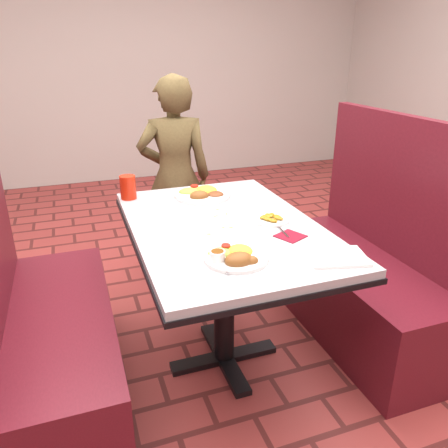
{
  "coord_description": "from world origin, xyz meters",
  "views": [
    {
      "loc": [
        -0.6,
        -1.7,
        1.49
      ],
      "look_at": [
        0.0,
        0.0,
        0.75
      ],
      "focal_mm": 35.0,
      "sensor_mm": 36.0,
      "label": 1
    }
  ],
  "objects_px": {
    "booth_bench_right": "(363,277)",
    "red_tumbler": "(128,187)",
    "dining_table": "(224,244)",
    "plantain_plate": "(271,219)",
    "far_dinner_plate": "(202,191)",
    "diner_person": "(175,177)",
    "booth_bench_left": "(48,339)",
    "near_dinner_plate": "(235,254)"
  },
  "relations": [
    {
      "from": "booth_bench_right",
      "to": "diner_person",
      "type": "distance_m",
      "value": 1.37
    },
    {
      "from": "diner_person",
      "to": "plantain_plate",
      "type": "xyz_separation_m",
      "value": [
        0.18,
        -1.12,
        0.09
      ]
    },
    {
      "from": "near_dinner_plate",
      "to": "booth_bench_left",
      "type": "bearing_deg",
      "value": 154.27
    },
    {
      "from": "diner_person",
      "to": "far_dinner_plate",
      "type": "relative_size",
      "value": 4.57
    },
    {
      "from": "booth_bench_right",
      "to": "red_tumbler",
      "type": "relative_size",
      "value": 9.86
    },
    {
      "from": "dining_table",
      "to": "near_dinner_plate",
      "type": "bearing_deg",
      "value": -102.86
    },
    {
      "from": "booth_bench_right",
      "to": "far_dinner_plate",
      "type": "distance_m",
      "value": 0.98
    },
    {
      "from": "diner_person",
      "to": "near_dinner_plate",
      "type": "distance_m",
      "value": 1.44
    },
    {
      "from": "booth_bench_left",
      "to": "plantain_plate",
      "type": "height_order",
      "value": "booth_bench_left"
    },
    {
      "from": "near_dinner_plate",
      "to": "plantain_plate",
      "type": "height_order",
      "value": "near_dinner_plate"
    },
    {
      "from": "red_tumbler",
      "to": "diner_person",
      "type": "bearing_deg",
      "value": 56.74
    },
    {
      "from": "booth_bench_left",
      "to": "booth_bench_right",
      "type": "height_order",
      "value": "same"
    },
    {
      "from": "booth_bench_left",
      "to": "near_dinner_plate",
      "type": "height_order",
      "value": "booth_bench_left"
    },
    {
      "from": "diner_person",
      "to": "red_tumbler",
      "type": "relative_size",
      "value": 10.95
    },
    {
      "from": "dining_table",
      "to": "plantain_plate",
      "type": "bearing_deg",
      "value": -9.92
    },
    {
      "from": "far_dinner_plate",
      "to": "red_tumbler",
      "type": "relative_size",
      "value": 2.39
    },
    {
      "from": "booth_bench_left",
      "to": "far_dinner_plate",
      "type": "xyz_separation_m",
      "value": [
        0.82,
        0.4,
        0.45
      ]
    },
    {
      "from": "near_dinner_plate",
      "to": "red_tumbler",
      "type": "height_order",
      "value": "red_tumbler"
    },
    {
      "from": "plantain_plate",
      "to": "booth_bench_left",
      "type": "bearing_deg",
      "value": 177.9
    },
    {
      "from": "far_dinner_plate",
      "to": "plantain_plate",
      "type": "distance_m",
      "value": 0.48
    },
    {
      "from": "diner_person",
      "to": "dining_table",
      "type": "bearing_deg",
      "value": 97.63
    },
    {
      "from": "booth_bench_right",
      "to": "far_dinner_plate",
      "type": "xyz_separation_m",
      "value": [
        -0.78,
        0.4,
        0.45
      ]
    },
    {
      "from": "dining_table",
      "to": "near_dinner_plate",
      "type": "relative_size",
      "value": 5.0
    },
    {
      "from": "diner_person",
      "to": "far_dinner_plate",
      "type": "bearing_deg",
      "value": 98.27
    },
    {
      "from": "booth_bench_left",
      "to": "booth_bench_right",
      "type": "relative_size",
      "value": 1.0
    },
    {
      "from": "near_dinner_plate",
      "to": "far_dinner_plate",
      "type": "relative_size",
      "value": 0.83
    },
    {
      "from": "diner_person",
      "to": "near_dinner_plate",
      "type": "height_order",
      "value": "diner_person"
    },
    {
      "from": "booth_bench_left",
      "to": "red_tumbler",
      "type": "relative_size",
      "value": 9.86
    },
    {
      "from": "booth_bench_left",
      "to": "diner_person",
      "type": "xyz_separation_m",
      "value": [
        0.83,
        1.08,
        0.34
      ]
    },
    {
      "from": "dining_table",
      "to": "booth_bench_left",
      "type": "xyz_separation_m",
      "value": [
        -0.8,
        0.0,
        -0.32
      ]
    },
    {
      "from": "diner_person",
      "to": "red_tumbler",
      "type": "height_order",
      "value": "diner_person"
    },
    {
      "from": "dining_table",
      "to": "plantain_plate",
      "type": "xyz_separation_m",
      "value": [
        0.21,
        -0.04,
        0.11
      ]
    },
    {
      "from": "diner_person",
      "to": "booth_bench_left",
      "type": "bearing_deg",
      "value": 61.96
    },
    {
      "from": "booth_bench_left",
      "to": "diner_person",
      "type": "bearing_deg",
      "value": 52.42
    },
    {
      "from": "booth_bench_left",
      "to": "booth_bench_right",
      "type": "distance_m",
      "value": 1.6
    },
    {
      "from": "diner_person",
      "to": "plantain_plate",
      "type": "relative_size",
      "value": 8.08
    },
    {
      "from": "diner_person",
      "to": "near_dinner_plate",
      "type": "relative_size",
      "value": 5.5
    },
    {
      "from": "booth_bench_right",
      "to": "plantain_plate",
      "type": "bearing_deg",
      "value": -176.38
    },
    {
      "from": "far_dinner_plate",
      "to": "booth_bench_right",
      "type": "bearing_deg",
      "value": -27.48
    },
    {
      "from": "diner_person",
      "to": "plantain_plate",
      "type": "bearing_deg",
      "value": 108.47
    },
    {
      "from": "dining_table",
      "to": "booth_bench_left",
      "type": "height_order",
      "value": "booth_bench_left"
    },
    {
      "from": "far_dinner_plate",
      "to": "booth_bench_left",
      "type": "bearing_deg",
      "value": -153.74
    }
  ]
}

